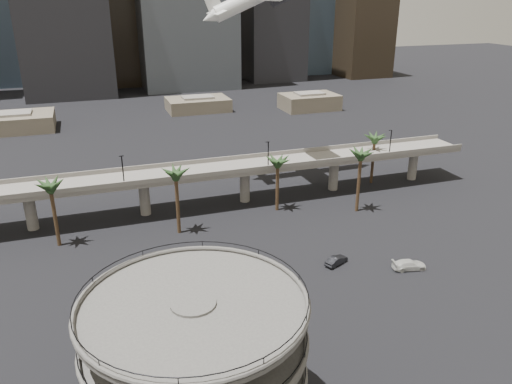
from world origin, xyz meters
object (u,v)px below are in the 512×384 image
object	(u,v)px
car_a	(190,292)
car_c	(409,265)
parking_ramp	(196,357)
car_b	(336,260)
overpass	(195,176)

from	to	relation	value
car_a	car_c	size ratio (longest dim) A/B	0.75
parking_ramp	car_b	bearing A→B (deg)	41.77
overpass	car_b	world-z (taller)	overpass
car_a	car_b	bearing A→B (deg)	-69.20
car_b	parking_ramp	bearing A→B (deg)	107.03
overpass	car_a	xyz separation A→B (m)	(-8.56, -33.42, -6.61)
car_c	car_a	bearing A→B (deg)	94.49
car_a	car_c	bearing A→B (deg)	-78.57
parking_ramp	car_b	distance (m)	41.46
parking_ramp	car_c	xyz separation A→B (m)	(41.05, 21.52, -9.00)
parking_ramp	car_a	bearing A→B (deg)	80.16
car_b	overpass	bearing A→B (deg)	3.45
car_a	parking_ramp	bearing A→B (deg)	-172.10
parking_ramp	car_c	bearing A→B (deg)	27.67
car_c	car_b	bearing A→B (deg)	74.27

